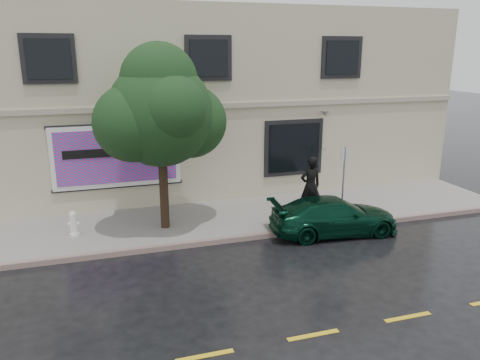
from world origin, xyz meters
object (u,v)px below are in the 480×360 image
object	(u,v)px
street_tree	(160,114)
fire_hydrant	(74,224)
car	(334,216)
pedestrian	(310,186)

from	to	relation	value
street_tree	fire_hydrant	xyz separation A→B (m)	(-2.68, 0.10, -3.13)
car	pedestrian	size ratio (longest dim) A/B	1.95
car	fire_hydrant	distance (m)	7.80
pedestrian	fire_hydrant	size ratio (longest dim) A/B	2.67
street_tree	fire_hydrant	size ratio (longest dim) A/B	6.71
car	pedestrian	distance (m)	1.47
pedestrian	fire_hydrant	world-z (taller)	pedestrian
pedestrian	street_tree	distance (m)	5.36
pedestrian	fire_hydrant	distance (m)	7.46
car	fire_hydrant	world-z (taller)	car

